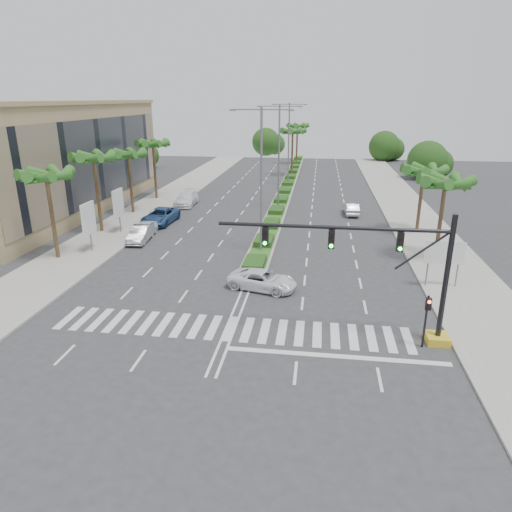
% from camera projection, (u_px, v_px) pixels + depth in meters
% --- Properties ---
extents(ground, '(160.00, 160.00, 0.00)m').
position_uv_depth(ground, '(230.00, 329.00, 26.43)').
color(ground, '#333335').
rests_on(ground, ground).
extents(footpath_right, '(6.00, 120.00, 0.15)m').
position_uv_depth(footpath_right, '(428.00, 238.00, 43.14)').
color(footpath_right, gray).
rests_on(footpath_right, ground).
extents(footpath_left, '(6.00, 120.00, 0.15)m').
position_uv_depth(footpath_left, '(123.00, 227.00, 47.10)').
color(footpath_left, gray).
rests_on(footpath_left, ground).
extents(median, '(2.20, 75.00, 0.20)m').
position_uv_depth(median, '(287.00, 186.00, 68.50)').
color(median, gray).
rests_on(median, ground).
extents(median_grass, '(1.80, 75.00, 0.04)m').
position_uv_depth(median_grass, '(287.00, 185.00, 68.46)').
color(median_grass, '#356321').
rests_on(median_grass, median).
extents(building, '(12.00, 36.00, 12.00)m').
position_uv_depth(building, '(50.00, 159.00, 52.17)').
color(building, tan).
rests_on(building, ground).
extents(signal_gantry, '(12.60, 1.20, 7.20)m').
position_uv_depth(signal_gantry, '(401.00, 282.00, 24.09)').
color(signal_gantry, gold).
rests_on(signal_gantry, ground).
extents(pedestrian_signal, '(0.28, 0.36, 3.00)m').
position_uv_depth(pedestrian_signal, '(427.00, 313.00, 23.75)').
color(pedestrian_signal, black).
rests_on(pedestrian_signal, ground).
extents(direction_sign, '(2.70, 0.11, 3.40)m').
position_uv_depth(direction_sign, '(444.00, 255.00, 31.35)').
color(direction_sign, slate).
rests_on(direction_sign, ground).
extents(billboard_near, '(0.18, 2.10, 4.35)m').
position_uv_depth(billboard_near, '(88.00, 219.00, 38.57)').
color(billboard_near, slate).
rests_on(billboard_near, ground).
extents(billboard_far, '(0.18, 2.10, 4.35)m').
position_uv_depth(billboard_far, '(118.00, 204.00, 44.19)').
color(billboard_far, slate).
rests_on(billboard_far, ground).
extents(palm_left_near, '(4.57, 4.68, 7.55)m').
position_uv_depth(palm_left_near, '(46.00, 178.00, 35.74)').
color(palm_left_near, brown).
rests_on(palm_left_near, ground).
extents(palm_left_mid, '(4.57, 4.68, 7.95)m').
position_uv_depth(palm_left_mid, '(94.00, 160.00, 43.10)').
color(palm_left_mid, brown).
rests_on(palm_left_mid, ground).
extents(palm_left_far, '(4.57, 4.68, 7.35)m').
position_uv_depth(palm_left_far, '(128.00, 156.00, 50.77)').
color(palm_left_far, brown).
rests_on(palm_left_far, ground).
extents(palm_left_end, '(4.57, 4.68, 7.75)m').
position_uv_depth(palm_left_end, '(153.00, 146.00, 58.13)').
color(palm_left_end, brown).
rests_on(palm_left_end, ground).
extents(palm_right_near, '(4.57, 4.68, 7.05)m').
position_uv_depth(palm_right_near, '(445.00, 185.00, 35.61)').
color(palm_right_near, brown).
rests_on(palm_right_near, ground).
extents(palm_right_far, '(4.57, 4.68, 6.75)m').
position_uv_depth(palm_right_far, '(424.00, 173.00, 43.19)').
color(palm_right_far, brown).
rests_on(palm_right_far, ground).
extents(palm_median_a, '(4.57, 4.68, 8.05)m').
position_uv_depth(palm_median_a, '(293.00, 133.00, 75.54)').
color(palm_median_a, brown).
rests_on(palm_median_a, ground).
extents(palm_median_b, '(4.57, 4.68, 8.05)m').
position_uv_depth(palm_median_b, '(297.00, 127.00, 89.58)').
color(palm_median_b, brown).
rests_on(palm_median_b, ground).
extents(streetlight_near, '(5.10, 0.25, 12.00)m').
position_uv_depth(streetlight_near, '(261.00, 173.00, 37.30)').
color(streetlight_near, slate).
rests_on(streetlight_near, ground).
extents(streetlight_mid, '(5.10, 0.25, 12.00)m').
position_uv_depth(streetlight_mid, '(279.00, 152.00, 52.27)').
color(streetlight_mid, slate).
rests_on(streetlight_mid, ground).
extents(streetlight_far, '(5.10, 0.25, 12.00)m').
position_uv_depth(streetlight_far, '(289.00, 140.00, 67.24)').
color(streetlight_far, slate).
rests_on(streetlight_far, ground).
extents(car_parked_a, '(1.73, 4.16, 1.41)m').
position_uv_depth(car_parked_a, '(144.00, 229.00, 43.80)').
color(car_parked_a, white).
rests_on(car_parked_a, ground).
extents(car_parked_b, '(1.91, 4.54, 1.46)m').
position_uv_depth(car_parked_b, '(140.00, 234.00, 42.28)').
color(car_parked_b, '#B2B3B7').
rests_on(car_parked_b, ground).
extents(car_parked_c, '(2.98, 5.94, 1.61)m').
position_uv_depth(car_parked_c, '(160.00, 216.00, 48.32)').
color(car_parked_c, '#2A4E81').
rests_on(car_parked_c, ground).
extents(car_parked_d, '(2.43, 5.66, 1.62)m').
position_uv_depth(car_parked_d, '(187.00, 199.00, 56.63)').
color(car_parked_d, white).
rests_on(car_parked_d, ground).
extents(car_crossing, '(5.22, 3.34, 1.34)m').
position_uv_depth(car_crossing, '(263.00, 280.00, 31.71)').
color(car_crossing, white).
rests_on(car_crossing, ground).
extents(car_right, '(1.67, 4.22, 1.37)m').
position_uv_depth(car_right, '(351.00, 209.00, 52.04)').
color(car_right, silver).
rests_on(car_right, ground).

